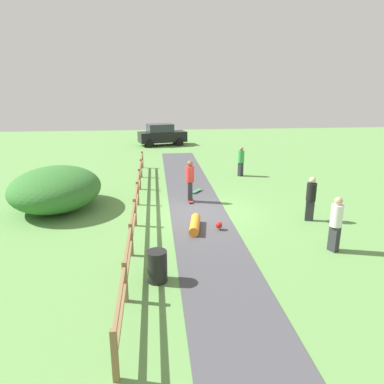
{
  "coord_description": "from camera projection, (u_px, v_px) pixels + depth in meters",
  "views": [
    {
      "loc": [
        -1.77,
        -14.55,
        5.24
      ],
      "look_at": [
        -0.29,
        -0.29,
        1.0
      ],
      "focal_mm": 33.89,
      "sensor_mm": 36.0,
      "label": 1
    }
  ],
  "objects": [
    {
      "name": "ground_plane",
      "position": [
        198.0,
        212.0,
        15.54
      ],
      "size": [
        60.0,
        60.0,
        0.0
      ],
      "primitive_type": "plane",
      "color": "#60934C"
    },
    {
      "name": "asphalt_path",
      "position": [
        198.0,
        212.0,
        15.53
      ],
      "size": [
        2.4,
        28.0,
        0.02
      ],
      "primitive_type": "cube",
      "color": "#47474C",
      "rests_on": "ground_plane"
    },
    {
      "name": "wooden_fence",
      "position": [
        136.0,
        199.0,
        15.09
      ],
      "size": [
        0.12,
        18.12,
        1.1
      ],
      "color": "olive",
      "rests_on": "ground_plane"
    },
    {
      "name": "bush_large",
      "position": [
        56.0,
        188.0,
        15.77
      ],
      "size": [
        3.85,
        4.62,
        1.83
      ],
      "primitive_type": "ellipsoid",
      "color": "#33702D",
      "rests_on": "ground_plane"
    },
    {
      "name": "trash_bin",
      "position": [
        157.0,
        266.0,
        9.97
      ],
      "size": [
        0.56,
        0.56,
        0.9
      ],
      "primitive_type": "cylinder",
      "color": "black",
      "rests_on": "ground_plane"
    },
    {
      "name": "skater_riding",
      "position": [
        190.0,
        179.0,
        16.61
      ],
      "size": [
        0.38,
        0.8,
        1.94
      ],
      "color": "#B23326",
      "rests_on": "asphalt_path"
    },
    {
      "name": "skater_fallen",
      "position": [
        197.0,
        225.0,
        13.61
      ],
      "size": [
        1.32,
        1.6,
        0.36
      ],
      "color": "orange",
      "rests_on": "asphalt_path"
    },
    {
      "name": "skateboard_loose",
      "position": [
        197.0,
        191.0,
        18.36
      ],
      "size": [
        0.64,
        0.76,
        0.08
      ],
      "color": "#338C4C",
      "rests_on": "asphalt_path"
    },
    {
      "name": "bystander_white",
      "position": [
        336.0,
        221.0,
        11.64
      ],
      "size": [
        0.49,
        0.49,
        1.85
      ],
      "color": "#2D2D33",
      "rests_on": "ground_plane"
    },
    {
      "name": "bystander_black",
      "position": [
        311.0,
        197.0,
        14.32
      ],
      "size": [
        0.48,
        0.48,
        1.81
      ],
      "color": "#2D2D33",
      "rests_on": "ground_plane"
    },
    {
      "name": "bystander_green",
      "position": [
        241.0,
        160.0,
        21.5
      ],
      "size": [
        0.54,
        0.54,
        1.75
      ],
      "color": "#2D2D33",
      "rests_on": "ground_plane"
    },
    {
      "name": "parked_car_black",
      "position": [
        162.0,
        135.0,
        32.55
      ],
      "size": [
        4.48,
        2.74,
        1.92
      ],
      "color": "black",
      "rests_on": "ground_plane"
    }
  ]
}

